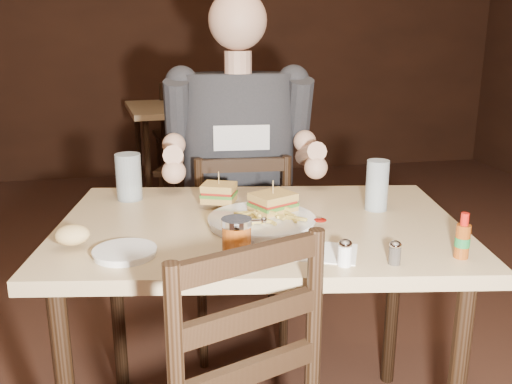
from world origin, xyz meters
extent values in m
plane|color=#3A2014|center=(0.00, 3.50, 1.40)|extent=(6.00, 0.00, 6.00)
cube|color=tan|center=(-0.02, -0.18, 0.75)|extent=(1.30, 0.97, 0.04)
cylinder|color=black|center=(-0.48, 0.22, 0.36)|extent=(0.05, 0.05, 0.73)
cylinder|color=black|center=(0.54, 0.05, 0.36)|extent=(0.05, 0.05, 0.73)
cube|color=tan|center=(-0.05, 2.50, 0.75)|extent=(0.88, 0.88, 0.04)
cylinder|color=black|center=(-0.34, 2.15, 0.36)|extent=(0.04, 0.04, 0.73)
cylinder|color=black|center=(-0.40, 2.79, 0.36)|extent=(0.04, 0.04, 0.73)
cylinder|color=black|center=(0.30, 2.21, 0.36)|extent=(0.04, 0.04, 0.73)
cylinder|color=black|center=(0.24, 2.85, 0.36)|extent=(0.04, 0.04, 0.73)
cylinder|color=white|center=(-0.02, -0.20, 0.78)|extent=(0.35, 0.35, 0.02)
ellipsoid|color=maroon|center=(0.14, -0.26, 0.79)|extent=(0.04, 0.04, 0.01)
cylinder|color=silver|center=(-0.40, 0.14, 0.85)|extent=(0.10, 0.10, 0.16)
cylinder|color=silver|center=(0.37, -0.13, 0.85)|extent=(0.08, 0.08, 0.16)
cube|color=white|center=(0.10, -0.45, 0.77)|extent=(0.20, 0.19, 0.00)
cube|color=silver|center=(-0.09, -0.43, 0.78)|extent=(0.05, 0.19, 0.00)
cube|color=silver|center=(-0.05, -0.43, 0.78)|extent=(0.09, 0.14, 0.00)
cylinder|color=white|center=(-0.41, -0.37, 0.78)|extent=(0.18, 0.18, 0.01)
ellipsoid|color=tan|center=(-0.54, -0.29, 0.81)|extent=(0.10, 0.09, 0.05)
camera|label=1|loc=(-0.34, -1.76, 1.33)|focal=40.00mm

